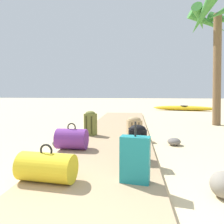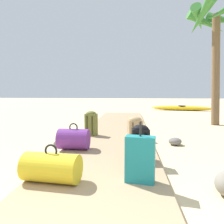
{
  "view_description": "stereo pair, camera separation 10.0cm",
  "coord_description": "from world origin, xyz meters",
  "px_view_note": "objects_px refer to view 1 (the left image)",
  "views": [
    {
      "loc": [
        0.51,
        -0.83,
        1.17
      ],
      "look_at": [
        -0.15,
        5.51,
        0.55
      ],
      "focal_mm": 34.94,
      "sensor_mm": 36.0,
      "label": 1
    },
    {
      "loc": [
        0.41,
        -0.84,
        1.17
      ],
      "look_at": [
        -0.15,
        5.51,
        0.55
      ],
      "focal_mm": 34.94,
      "sensor_mm": 36.0,
      "label": 2
    }
  ],
  "objects_px": {
    "backpack_black": "(137,142)",
    "duffel_bag_yellow": "(47,167)",
    "suitcase_teal": "(135,159)",
    "duffel_bag_purple": "(72,139)",
    "backpack_tan": "(134,126)",
    "backpack_olive": "(90,122)",
    "palm_tree_far_right": "(218,27)",
    "kayak": "(184,108)"
  },
  "relations": [
    {
      "from": "suitcase_teal",
      "to": "backpack_black",
      "type": "height_order",
      "value": "suitcase_teal"
    },
    {
      "from": "backpack_tan",
      "to": "backpack_olive",
      "type": "distance_m",
      "value": 1.08
    },
    {
      "from": "palm_tree_far_right",
      "to": "kayak",
      "type": "bearing_deg",
      "value": 88.4
    },
    {
      "from": "duffel_bag_purple",
      "to": "backpack_tan",
      "type": "distance_m",
      "value": 1.66
    },
    {
      "from": "backpack_tan",
      "to": "duffel_bag_yellow",
      "type": "bearing_deg",
      "value": -111.32
    },
    {
      "from": "backpack_olive",
      "to": "palm_tree_far_right",
      "type": "height_order",
      "value": "palm_tree_far_right"
    },
    {
      "from": "suitcase_teal",
      "to": "kayak",
      "type": "distance_m",
      "value": 11.23
    },
    {
      "from": "suitcase_teal",
      "to": "duffel_bag_yellow",
      "type": "relative_size",
      "value": 1.03
    },
    {
      "from": "kayak",
      "to": "palm_tree_far_right",
      "type": "bearing_deg",
      "value": -91.6
    },
    {
      "from": "suitcase_teal",
      "to": "palm_tree_far_right",
      "type": "xyz_separation_m",
      "value": [
        2.78,
        5.44,
        2.97
      ]
    },
    {
      "from": "palm_tree_far_right",
      "to": "duffel_bag_yellow",
      "type": "bearing_deg",
      "value": -124.73
    },
    {
      "from": "backpack_black",
      "to": "duffel_bag_yellow",
      "type": "distance_m",
      "value": 1.44
    },
    {
      "from": "backpack_tan",
      "to": "backpack_olive",
      "type": "bearing_deg",
      "value": 173.59
    },
    {
      "from": "backpack_olive",
      "to": "suitcase_teal",
      "type": "bearing_deg",
      "value": -67.94
    },
    {
      "from": "backpack_olive",
      "to": "palm_tree_far_right",
      "type": "relative_size",
      "value": 0.14
    },
    {
      "from": "duffel_bag_purple",
      "to": "kayak",
      "type": "bearing_deg",
      "value": 66.55
    },
    {
      "from": "backpack_olive",
      "to": "kayak",
      "type": "distance_m",
      "value": 9.09
    },
    {
      "from": "backpack_olive",
      "to": "backpack_black",
      "type": "bearing_deg",
      "value": -58.63
    },
    {
      "from": "duffel_bag_purple",
      "to": "duffel_bag_yellow",
      "type": "height_order",
      "value": "duffel_bag_purple"
    },
    {
      "from": "backpack_tan",
      "to": "duffel_bag_yellow",
      "type": "distance_m",
      "value": 2.86
    },
    {
      "from": "backpack_black",
      "to": "duffel_bag_yellow",
      "type": "relative_size",
      "value": 0.79
    },
    {
      "from": "backpack_black",
      "to": "duffel_bag_yellow",
      "type": "bearing_deg",
      "value": -139.47
    },
    {
      "from": "duffel_bag_purple",
      "to": "kayak",
      "type": "distance_m",
      "value": 10.32
    },
    {
      "from": "duffel_bag_purple",
      "to": "palm_tree_far_right",
      "type": "distance_m",
      "value": 6.44
    },
    {
      "from": "suitcase_teal",
      "to": "backpack_olive",
      "type": "distance_m",
      "value": 2.9
    },
    {
      "from": "duffel_bag_purple",
      "to": "backpack_olive",
      "type": "height_order",
      "value": "backpack_olive"
    },
    {
      "from": "duffel_bag_purple",
      "to": "duffel_bag_yellow",
      "type": "distance_m",
      "value": 1.47
    },
    {
      "from": "backpack_black",
      "to": "palm_tree_far_right",
      "type": "distance_m",
      "value": 6.11
    },
    {
      "from": "duffel_bag_purple",
      "to": "backpack_black",
      "type": "distance_m",
      "value": 1.33
    },
    {
      "from": "duffel_bag_yellow",
      "to": "palm_tree_far_right",
      "type": "bearing_deg",
      "value": 55.27
    },
    {
      "from": "palm_tree_far_right",
      "to": "backpack_black",
      "type": "bearing_deg",
      "value": -120.82
    },
    {
      "from": "kayak",
      "to": "suitcase_teal",
      "type": "bearing_deg",
      "value": -105.11
    },
    {
      "from": "backpack_olive",
      "to": "palm_tree_far_right",
      "type": "bearing_deg",
      "value": 35.38
    },
    {
      "from": "duffel_bag_purple",
      "to": "palm_tree_far_right",
      "type": "height_order",
      "value": "palm_tree_far_right"
    },
    {
      "from": "suitcase_teal",
      "to": "palm_tree_far_right",
      "type": "relative_size",
      "value": 0.18
    },
    {
      "from": "duffel_bag_yellow",
      "to": "backpack_olive",
      "type": "bearing_deg",
      "value": 90.75
    },
    {
      "from": "duffel_bag_purple",
      "to": "backpack_black",
      "type": "bearing_deg",
      "value": -23.82
    },
    {
      "from": "duffel_bag_purple",
      "to": "kayak",
      "type": "height_order",
      "value": "duffel_bag_purple"
    },
    {
      "from": "duffel_bag_purple",
      "to": "duffel_bag_yellow",
      "type": "relative_size",
      "value": 0.81
    },
    {
      "from": "duffel_bag_purple",
      "to": "duffel_bag_yellow",
      "type": "bearing_deg",
      "value": -85.17
    },
    {
      "from": "backpack_tan",
      "to": "backpack_black",
      "type": "relative_size",
      "value": 0.87
    },
    {
      "from": "suitcase_teal",
      "to": "palm_tree_far_right",
      "type": "height_order",
      "value": "palm_tree_far_right"
    }
  ]
}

